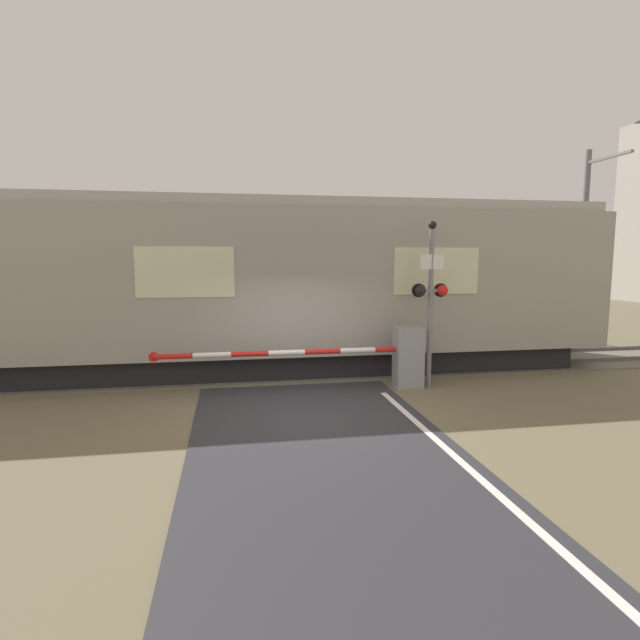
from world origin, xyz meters
TOP-DOWN VIEW (x-y plane):
  - ground_plane at (0.00, 0.00)m, footprint 80.00×80.00m
  - track_bed at (0.00, 3.76)m, footprint 36.00×3.20m
  - train at (-2.28, 3.76)m, footprint 20.57×3.21m
  - crossing_barrier at (2.05, 1.45)m, footprint 5.76×0.44m
  - signal_post at (2.95, 1.45)m, footprint 0.81×0.26m
  - catenary_pole at (9.93, 5.75)m, footprint 0.20×1.90m

SIDE VIEW (x-z plane):
  - ground_plane at x=0.00m, z-range 0.00..0.00m
  - track_bed at x=0.00m, z-range -0.04..0.09m
  - crossing_barrier at x=2.05m, z-range 0.03..1.38m
  - signal_post at x=2.95m, z-range 0.25..3.88m
  - train at x=-2.28m, z-range 0.05..4.26m
  - catenary_pole at x=9.93m, z-range 0.15..6.40m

